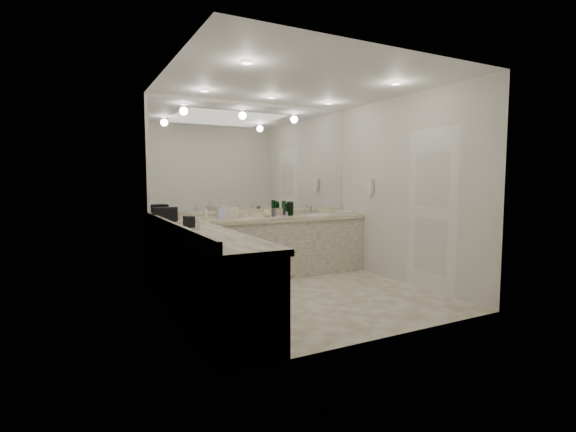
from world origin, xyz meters
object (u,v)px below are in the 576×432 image
cream_cosmetic_case (229,213)px  soap_bottle_a (206,213)px  sink (319,215)px  black_toiletry_bag (165,215)px  hand_towel (345,212)px  soap_bottle_b (221,211)px  soap_bottle_c (267,212)px  wall_phone (370,186)px

cream_cosmetic_case → soap_bottle_a: bearing=-162.6°
cream_cosmetic_case → sink: bearing=10.3°
soap_bottle_a → black_toiletry_bag: bearing=-169.6°
sink → soap_bottle_a: bearing=178.4°
hand_towel → soap_bottle_b: (-2.08, 0.03, 0.09)m
black_toiletry_bag → hand_towel: black_toiletry_bag is taller
soap_bottle_a → soap_bottle_c: bearing=-2.9°
hand_towel → soap_bottle_c: 1.38m
soap_bottle_a → soap_bottle_b: size_ratio=0.85×
soap_bottle_a → hand_towel: bearing=-2.1°
sink → wall_phone: size_ratio=1.83×
wall_phone → soap_bottle_b: bearing=167.4°
wall_phone → soap_bottle_b: size_ratio=1.09×
black_toiletry_bag → soap_bottle_b: soap_bottle_b is taller
hand_towel → soap_bottle_c: bearing=178.5°
cream_cosmetic_case → soap_bottle_b: size_ratio=1.16×
sink → wall_phone: 0.91m
hand_towel → cream_cosmetic_case: bearing=176.8°
black_toiletry_bag → cream_cosmetic_case: black_toiletry_bag is taller
sink → soap_bottle_c: size_ratio=3.04×
cream_cosmetic_case → soap_bottle_b: soap_bottle_b is taller
cream_cosmetic_case → soap_bottle_c: 0.57m
wall_phone → black_toiletry_bag: (-2.99, 0.45, -0.36)m
soap_bottle_a → soap_bottle_c: soap_bottle_a is taller
black_toiletry_bag → sink: bearing=1.2°
soap_bottle_c → soap_bottle_a: bearing=177.1°
soap_bottle_a → cream_cosmetic_case: bearing=4.1°
cream_cosmetic_case → hand_towel: 1.94m
hand_towel → soap_bottle_a: size_ratio=1.28×
cream_cosmetic_case → soap_bottle_b: bearing=-136.0°
sink → cream_cosmetic_case: 1.47m
sink → black_toiletry_bag: (-2.38, -0.05, 0.09)m
sink → soap_bottle_b: size_ratio=2.00×
soap_bottle_b → soap_bottle_c: (0.70, 0.01, -0.04)m
soap_bottle_a → soap_bottle_c: size_ratio=1.29×
sink → black_toiletry_bag: bearing=-178.8°
black_toiletry_bag → soap_bottle_c: 1.48m
soap_bottle_a → soap_bottle_b: bearing=-15.0°
black_toiletry_bag → wall_phone: bearing=-8.5°
sink → black_toiletry_bag: size_ratio=1.41×
black_toiletry_bag → soap_bottle_a: bearing=10.4°
hand_towel → black_toiletry_bag: bearing=-179.6°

